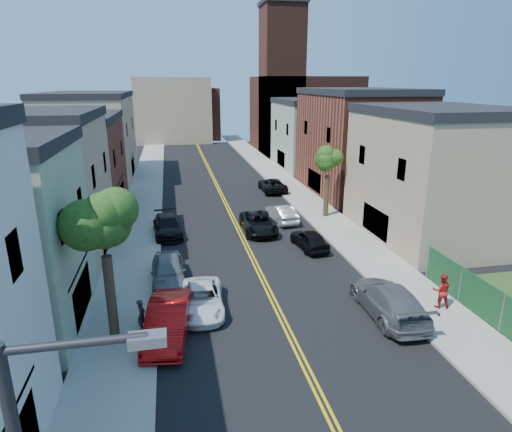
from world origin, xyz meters
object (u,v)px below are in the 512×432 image
silver_car_right (282,213)px  dark_car_right_far (272,185)px  pedestrian_left (142,315)px  red_sedan (168,320)px  grey_car_right (389,300)px  black_car_right (309,239)px  black_suv_lane (258,223)px  pedestrian_right (442,291)px  black_car_left (167,226)px  white_pickup (202,299)px  grey_car_left (169,271)px

silver_car_right → dark_car_right_far: size_ratio=0.84×
silver_car_right → pedestrian_left: bearing=48.8°
red_sedan → grey_car_right: bearing=7.2°
black_car_right → black_suv_lane: size_ratio=0.77×
pedestrian_right → black_car_left: bearing=-26.8°
red_sedan → dark_car_right_far: size_ratio=1.00×
black_car_left → white_pickup: bearing=-86.3°
grey_car_left → grey_car_right: (10.75, -5.65, 0.00)m
black_car_left → dark_car_right_far: size_ratio=0.97×
grey_car_left → grey_car_right: bearing=-29.4°
black_car_left → pedestrian_left: 13.61m
pedestrian_left → black_car_right: bearing=-44.4°
dark_car_right_far → pedestrian_left: size_ratio=3.36×
black_car_right → grey_car_left: bearing=15.5°
red_sedan → black_suv_lane: bearing=70.8°
white_pickup → grey_car_left: grey_car_left is taller
red_sedan → white_pickup: bearing=58.9°
black_suv_lane → pedestrian_right: 15.28m
grey_car_right → black_car_right: (-1.07, 9.53, -0.14)m
white_pickup → grey_car_left: (-1.65, 3.40, 0.18)m
black_car_right → pedestrian_left: (-10.94, -8.76, 0.23)m
black_suv_lane → pedestrian_left: size_ratio=3.42×
pedestrian_right → black_car_right: bearing=-48.0°
grey_car_right → black_suv_lane: size_ratio=1.09×
white_pickup → pedestrian_right: bearing=-7.6°
black_car_right → pedestrian_left: size_ratio=2.64×
silver_car_right → red_sedan: bearing=53.0°
grey_car_left → pedestrian_left: bearing=-106.1°
silver_car_right → grey_car_right: bearing=88.9°
dark_car_right_far → black_suv_lane: size_ratio=0.98×
red_sedan → pedestrian_left: (-1.20, 0.61, 0.07)m
grey_car_left → black_car_left: (-0.05, 8.67, -0.10)m
black_suv_lane → black_car_right: bearing=-55.3°
white_pickup → silver_car_right: size_ratio=1.07×
red_sedan → pedestrian_right: (13.69, -0.17, 0.23)m
grey_car_left → pedestrian_left: (-1.25, -4.88, 0.09)m
red_sedan → pedestrian_left: size_ratio=3.35×
black_car_right → dark_car_right_far: dark_car_right_far is taller
grey_car_left → pedestrian_right: size_ratio=2.61×
pedestrian_right → white_pickup: bearing=8.8°
black_suv_lane → pedestrian_right: bearing=-62.9°
dark_car_right_far → black_suv_lane: 13.15m
silver_car_right → dark_car_right_far: (1.62, 10.34, 0.00)m
white_pickup → black_car_left: size_ratio=0.93×
grey_car_left → white_pickup: bearing=-65.8°
black_car_left → silver_car_right: size_ratio=1.15×
white_pickup → black_car_right: black_car_right is taller
grey_car_left → grey_car_right: grey_car_right is taller
grey_car_right → pedestrian_right: (2.88, -0.01, 0.25)m
grey_car_left → silver_car_right: grey_car_left is taller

